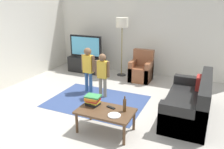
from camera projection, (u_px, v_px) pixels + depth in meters
The scene contains 15 objects.
ground at pixel (101, 111), 4.80m from camera, with size 7.80×7.80×0.00m, color #B2ADA3.
wall_back at pixel (143, 31), 6.97m from camera, with size 6.00×0.12×2.70m, color silver.
area_rug at pixel (97, 101), 5.27m from camera, with size 2.20×1.60×0.01m, color #33477A.
tv_stand at pixel (87, 65), 7.36m from camera, with size 1.20×0.44×0.50m.
tv at pixel (86, 47), 7.15m from camera, with size 1.10×0.28×0.71m.
couch at pixel (191, 104), 4.48m from camera, with size 0.80×1.80×0.86m.
armchair at pixel (141, 70), 6.58m from camera, with size 0.60×0.60×0.90m.
floor_lamp at pixel (122, 26), 6.62m from camera, with size 0.36×0.36×1.78m.
child_near_tv at pixel (88, 66), 5.61m from camera, with size 0.39×0.19×1.16m.
child_center at pixel (103, 71), 5.32m from camera, with size 0.36×0.17×1.08m.
coffee_table at pixel (106, 113), 3.96m from camera, with size 1.00×0.60×0.42m.
book_stack at pixel (93, 100), 4.12m from camera, with size 0.29×0.25×0.19m.
bottle at pixel (125, 105), 3.87m from camera, with size 0.06×0.06×0.29m.
tv_remote at pixel (111, 107), 4.03m from camera, with size 0.17×0.05×0.02m, color black.
plate at pixel (114, 115), 3.75m from camera, with size 0.22×0.22×0.02m.
Camera 1 is at (1.97, -3.83, 2.27)m, focal length 35.88 mm.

